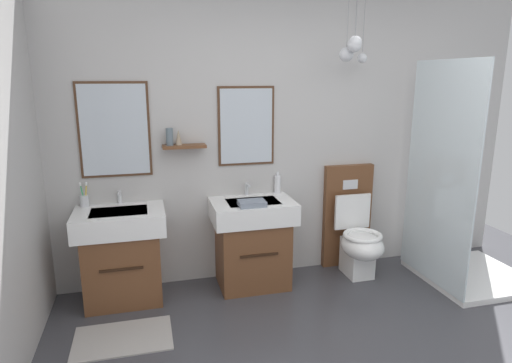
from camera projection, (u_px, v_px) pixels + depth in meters
wall_back at (289, 130)px, 3.99m from camera, size 4.43×0.58×2.67m
bath_mat at (123, 338)px, 3.11m from camera, size 0.68×0.44×0.01m
vanity_sink_left at (122, 253)px, 3.58m from camera, size 0.71×0.51×0.78m
tap_on_left_sink at (119, 196)px, 3.66m from camera, size 0.03×0.13×0.11m
vanity_sink_right at (252, 240)px, 3.85m from camera, size 0.71×0.51×0.78m
tap_on_right_sink at (247, 187)px, 3.92m from camera, size 0.03×0.13×0.11m
toilet at (354, 234)px, 4.11m from camera, size 0.48×0.62×1.00m
toothbrush_cup at (84, 200)px, 3.58m from camera, size 0.07×0.07×0.20m
soap_dispenser at (277, 184)px, 3.99m from camera, size 0.06×0.06×0.20m
folded_hand_towel at (252, 203)px, 3.60m from camera, size 0.22×0.16×0.04m
shower_tray at (459, 237)px, 3.90m from camera, size 0.91×0.89×1.95m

